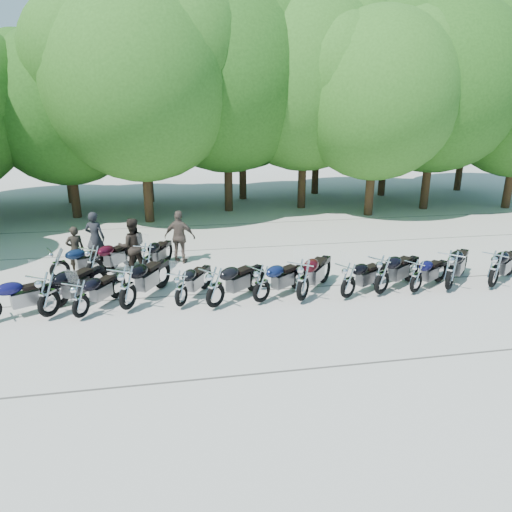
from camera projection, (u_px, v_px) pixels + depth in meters
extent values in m
plane|color=#A29E92|center=(266.00, 311.00, 12.35)|extent=(90.00, 90.00, 0.00)
cylinder|color=#3A2614|center=(74.00, 185.00, 22.70)|extent=(0.44, 0.44, 3.31)
sphere|color=#286319|center=(64.00, 107.00, 21.58)|extent=(7.31, 7.31, 7.31)
cylinder|color=#3A2614|center=(147.00, 181.00, 21.71)|extent=(0.44, 0.44, 3.93)
sphere|color=#357721|center=(140.00, 84.00, 20.38)|extent=(8.70, 8.70, 8.70)
cylinder|color=#3A2614|center=(228.00, 172.00, 24.09)|extent=(0.44, 0.44, 4.13)
sphere|color=#286319|center=(227.00, 80.00, 22.69)|extent=(9.13, 9.13, 9.13)
cylinder|color=#3A2614|center=(302.00, 171.00, 24.87)|extent=(0.44, 0.44, 4.09)
sphere|color=#357721|center=(305.00, 82.00, 23.49)|extent=(9.04, 9.04, 9.04)
cylinder|color=#3A2614|center=(371.00, 180.00, 23.19)|extent=(0.44, 0.44, 3.62)
sphere|color=#357721|center=(377.00, 97.00, 21.96)|extent=(8.00, 8.00, 8.00)
cylinder|color=#3A2614|center=(427.00, 172.00, 24.64)|extent=(0.44, 0.44, 3.98)
sphere|color=#286319|center=(437.00, 86.00, 23.29)|extent=(8.79, 8.79, 8.79)
cylinder|color=#3A2614|center=(510.00, 177.00, 24.94)|extent=(0.44, 0.44, 3.41)
cylinder|color=#3A2614|center=(69.00, 172.00, 26.37)|extent=(0.44, 0.44, 3.52)
sphere|color=#357721|center=(60.00, 101.00, 25.18)|extent=(7.78, 7.78, 7.78)
cylinder|color=#3A2614|center=(149.00, 173.00, 26.62)|extent=(0.44, 0.44, 3.42)
sphere|color=#286319|center=(144.00, 104.00, 25.47)|extent=(7.56, 7.56, 7.56)
cylinder|color=#3A2614|center=(243.00, 169.00, 27.55)|extent=(0.44, 0.44, 3.56)
sphere|color=#286319|center=(242.00, 100.00, 26.35)|extent=(7.88, 7.88, 7.88)
cylinder|color=#3A2614|center=(316.00, 164.00, 29.27)|extent=(0.44, 0.44, 3.76)
sphere|color=#286319|center=(318.00, 96.00, 28.00)|extent=(8.31, 8.31, 8.31)
cylinder|color=#3A2614|center=(383.00, 167.00, 28.65)|extent=(0.44, 0.44, 3.63)
sphere|color=#357721|center=(389.00, 99.00, 27.42)|extent=(8.02, 8.02, 8.02)
cylinder|color=#3A2614|center=(461.00, 158.00, 30.38)|extent=(0.44, 0.44, 4.37)
sphere|color=#286319|center=(472.00, 80.00, 28.90)|extent=(9.67, 9.67, 9.67)
imported|color=black|center=(75.00, 250.00, 15.10)|extent=(0.67, 0.55, 1.58)
imported|color=black|center=(133.00, 246.00, 14.96)|extent=(0.99, 0.82, 1.88)
imported|color=brown|center=(180.00, 237.00, 16.00)|extent=(1.20, 0.80, 1.89)
imported|color=black|center=(95.00, 238.00, 15.94)|extent=(0.78, 0.62, 1.88)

